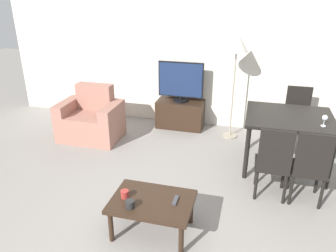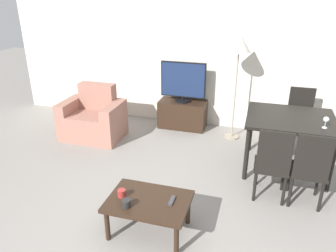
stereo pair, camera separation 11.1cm
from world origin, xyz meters
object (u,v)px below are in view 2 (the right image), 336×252
object	(u,v)px
dining_chair_near_right	(309,167)
cup_colored_far	(126,203)
dining_table	(290,124)
cup_white_near	(122,193)
wine_glass_left	(326,120)
coffee_table	(149,204)
dining_chair_near	(273,162)
tv_stand	(183,114)
tv	(183,82)
remote_primary	(172,201)
armchair	(93,119)
dining_chair_far	(300,116)
floor_lamp	(239,47)

from	to	relation	value
dining_chair_near_right	cup_colored_far	bearing A→B (deg)	-147.89
dining_table	cup_colored_far	size ratio (longest dim) A/B	12.45
cup_white_near	wine_glass_left	size ratio (longest dim) A/B	0.56
coffee_table	dining_chair_near	xyz separation A→B (m)	(1.17, 0.92, 0.16)
tv_stand	cup_white_near	world-z (taller)	tv_stand
cup_colored_far	coffee_table	bearing A→B (deg)	44.42
tv	dining_chair_near	bearing A→B (deg)	-49.97
cup_white_near	cup_colored_far	size ratio (longest dim) A/B	0.91
tv_stand	remote_primary	xyz separation A→B (m)	(0.57, -2.68, 0.15)
armchair	dining_chair_far	world-z (taller)	dining_chair_far
dining_chair_far	cup_colored_far	xyz separation A→B (m)	(-1.73, -2.69, -0.07)
tv_stand	floor_lamp	xyz separation A→B (m)	(0.90, -0.19, 1.25)
wine_glass_left	dining_table	bearing A→B (deg)	145.86
dining_chair_far	dining_chair_near	bearing A→B (deg)	-103.76
dining_chair_near	dining_chair_far	xyz separation A→B (m)	(0.39, 1.60, 0.00)
coffee_table	cup_white_near	bearing A→B (deg)	-174.64
floor_lamp	dining_chair_near	bearing A→B (deg)	-69.26
armchair	tv	world-z (taller)	tv
dining_table	dining_chair_near_right	distance (m)	0.84
tv	floor_lamp	distance (m)	1.13
tv_stand	dining_chair_near_right	world-z (taller)	dining_chair_near_right
dining_table	cup_white_near	distance (m)	2.41
cup_colored_far	floor_lamp	bearing A→B (deg)	74.86
tv	dining_table	distance (m)	1.98
remote_primary	armchair	bearing A→B (deg)	135.20
dining_chair_far	dining_chair_near_right	bearing A→B (deg)	-90.00
dining_chair_far	cup_colored_far	bearing A→B (deg)	-122.81
remote_primary	wine_glass_left	world-z (taller)	wine_glass_left
remote_primary	wine_glass_left	xyz separation A→B (m)	(1.51, 1.43, 0.47)
dining_chair_far	cup_colored_far	world-z (taller)	dining_chair_far
armchair	tv_stand	distance (m)	1.55
armchair	dining_table	distance (m)	3.05
dining_table	dining_chair_far	world-z (taller)	dining_chair_far
coffee_table	dining_chair_far	distance (m)	2.97
tv_stand	cup_colored_far	world-z (taller)	tv_stand
dining_chair_near_right	remote_primary	xyz separation A→B (m)	(-1.33, -0.88, -0.10)
wine_glass_left	dining_chair_near	bearing A→B (deg)	-135.83
tv_stand	dining_chair_far	bearing A→B (deg)	-5.97
remote_primary	dining_table	bearing A→B (deg)	55.92
armchair	cup_white_near	xyz separation A→B (m)	(1.37, -1.93, 0.11)
dining_chair_near_right	wine_glass_left	distance (m)	0.68
cup_colored_far	armchair	bearing A→B (deg)	125.56
armchair	tv	distance (m)	1.63
cup_white_near	cup_colored_far	xyz separation A→B (m)	(0.11, -0.14, -0.00)
coffee_table	dining_chair_near_right	world-z (taller)	dining_chair_near_right
floor_lamp	dining_table	bearing A→B (deg)	-45.20
armchair	dining_table	world-z (taller)	armchair
tv_stand	wine_glass_left	size ratio (longest dim) A/B	5.60
wine_glass_left	floor_lamp	bearing A→B (deg)	137.90
tv_stand	dining_chair_far	distance (m)	1.93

